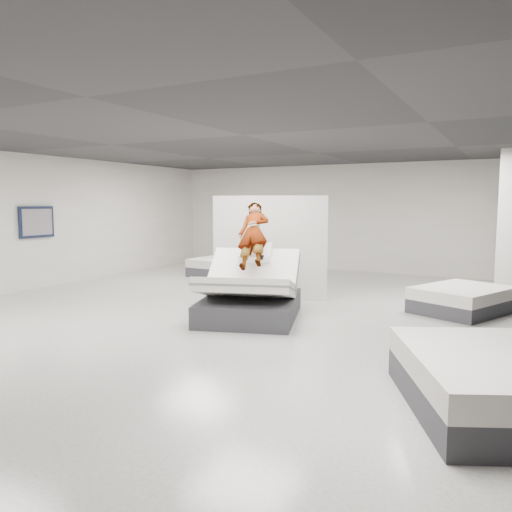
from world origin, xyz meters
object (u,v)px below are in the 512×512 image
person (253,246)px  wall_poster (37,222)px  flat_bed_right_near (494,383)px  flat_bed_left_far (226,268)px  column (508,224)px  hero_bed (250,295)px  divider_panel (270,248)px  remote (262,257)px  flat_bed_right_far (463,300)px

person → wall_poster: 5.87m
flat_bed_right_near → flat_bed_left_far: size_ratio=1.38×
person → column: size_ratio=0.50×
hero_bed → person: (-0.10, 0.30, 0.86)m
hero_bed → column: 6.00m
wall_poster → flat_bed_right_near: bearing=-15.4°
divider_panel → column: column is taller
remote → wall_poster: (-6.18, 0.30, 0.50)m
flat_bed_right_far → flat_bed_left_far: flat_bed_left_far is taller
flat_bed_left_far → divider_panel: bearing=-43.3°
hero_bed → flat_bed_right_near: (4.05, -2.42, -0.12)m
flat_bed_right_near → flat_bed_left_far: flat_bed_right_near is taller
flat_bed_left_far → wall_poster: size_ratio=1.97×
hero_bed → divider_panel: bearing=105.0°
flat_bed_right_far → hero_bed: bearing=-145.6°
hero_bed → column: column is taller
person → column: column is taller
divider_panel → flat_bed_right_far: 3.92m
hero_bed → flat_bed_left_far: size_ratio=1.36×
hero_bed → flat_bed_right_far: hero_bed is taller
remote → column: 5.73m
hero_bed → flat_bed_right_far: (3.32, 2.28, -0.18)m
column → hero_bed: bearing=-132.5°
flat_bed_right_far → divider_panel: bearing=-171.5°
flat_bed_right_near → person: bearing=146.7°
flat_bed_right_far → person: bearing=-150.0°
divider_panel → column: bearing=11.2°
flat_bed_right_near → wall_poster: wall_poster is taller
person → flat_bed_right_near: person is taller
divider_panel → column: 5.17m
person → flat_bed_right_far: size_ratio=0.74×
flat_bed_right_far → wall_poster: 9.58m
hero_bed → column: size_ratio=0.80×
hero_bed → remote: 0.72m
hero_bed → flat_bed_right_near: hero_bed is taller
remote → column: (3.75, 4.30, 0.50)m
divider_panel → column: (4.43, 2.62, 0.50)m
divider_panel → flat_bed_left_far: (-2.56, 2.41, -0.86)m
flat_bed_right_far → wall_poster: wall_poster is taller
column → divider_panel: bearing=-149.4°
remote → flat_bed_right_near: remote is taller
hero_bed → flat_bed_left_far: 5.11m
flat_bed_right_far → flat_bed_right_near: size_ratio=0.82×
remote → flat_bed_right_far: remote is taller
remote → divider_panel: (-0.68, 1.68, 0.00)m
flat_bed_right_near → flat_bed_right_far: bearing=98.8°
flat_bed_right_near → column: size_ratio=0.81×
person → flat_bed_right_near: bearing=-51.1°
person → flat_bed_left_far: size_ratio=0.85×
remote → column: column is taller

